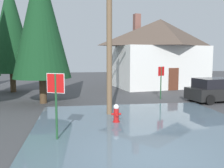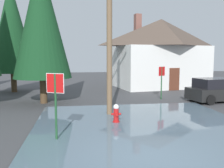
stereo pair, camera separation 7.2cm
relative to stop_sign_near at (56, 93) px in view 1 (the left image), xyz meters
name	(u,v)px [view 1 (the left image)]	position (x,y,z in m)	size (l,w,h in m)	color
ground_plane	(151,160)	(2.87, -1.99, -1.78)	(80.00, 80.00, 0.10)	#424244
flood_puddle	(147,129)	(3.58, 0.77, -1.70)	(9.37, 10.22, 0.06)	slate
stop_sign_near	(56,93)	(0.00, 0.00, 0.00)	(0.63, 0.33, 2.44)	#1E4C28
fire_hydrant	(116,114)	(2.49, 1.96, -1.30)	(0.44, 0.38, 0.88)	red
utility_pole	(109,17)	(2.40, 3.57, 3.21)	(1.60, 0.28, 9.53)	brown
stop_sign_far	(161,76)	(6.66, 7.68, -0.09)	(0.59, 0.36, 2.32)	#1E4C28
house	(160,52)	(8.96, 14.47, 1.70)	(9.76, 6.90, 7.13)	silver
parked_car	(216,90)	(10.10, 6.37, -0.98)	(4.25, 2.59, 1.57)	black
pine_tree_short_left	(11,27)	(-4.54, 12.91, 3.73)	(3.72, 3.72, 9.29)	#4C3823
pine_tree_far_center	(41,18)	(-1.38, 7.43, 3.65)	(3.66, 3.66, 9.15)	#4C3823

